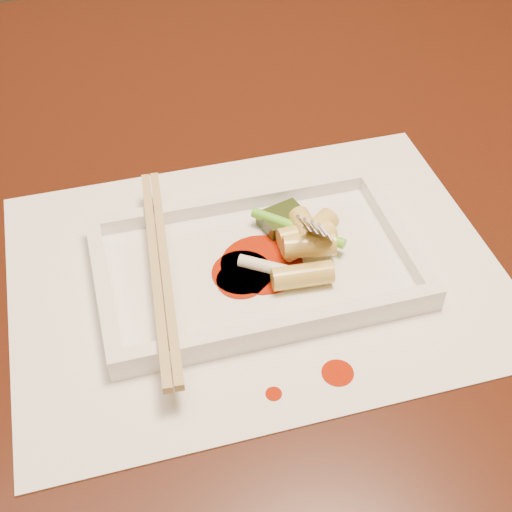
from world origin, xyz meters
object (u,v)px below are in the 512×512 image
object	(u,v)px
placemat	(256,272)
fork	(336,166)
plate_base	(256,268)
table	(165,273)
chopstick_a	(155,269)

from	to	relation	value
placemat	fork	distance (m)	0.11
plate_base	fork	size ratio (longest dim) A/B	1.86
table	placemat	xyz separation A→B (m)	(0.07, -0.12, 0.10)
table	fork	size ratio (longest dim) A/B	10.00
placemat	plate_base	bearing A→B (deg)	90.00
placemat	chopstick_a	distance (m)	0.09
chopstick_a	fork	xyz separation A→B (m)	(0.15, 0.02, 0.06)
table	placemat	world-z (taller)	placemat
placemat	plate_base	distance (m)	0.00
table	placemat	size ratio (longest dim) A/B	3.50
placemat	table	bearing A→B (deg)	118.91
table	chopstick_a	bearing A→B (deg)	-98.17
chopstick_a	fork	world-z (taller)	fork
plate_base	fork	bearing A→B (deg)	14.42
table	plate_base	distance (m)	0.17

